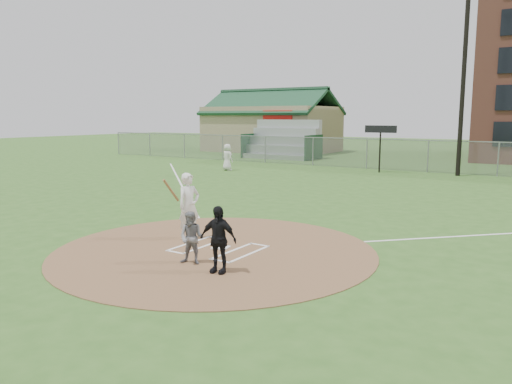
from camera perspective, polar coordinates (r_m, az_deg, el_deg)
The scene contains 14 objects.
ground at distance 13.24m, azimuth -4.71°, elevation -6.68°, with size 140.00×140.00×0.00m, color #315C1F.
dirt_circle at distance 13.23m, azimuth -4.71°, elevation -6.64°, with size 8.40×8.40×0.02m, color brown.
home_plate at distance 13.40m, azimuth -4.06°, elevation -6.33°, with size 0.41×0.41×0.03m, color white.
foul_line_third at distance 25.68m, azimuth -8.50°, elevation 0.76°, with size 0.10×24.00×0.01m, color white.
catcher at distance 11.92m, azimuth -7.36°, elevation -5.22°, with size 0.61×0.48×1.26m, color slate.
umpire at distance 11.19m, azimuth -4.36°, elevation -5.41°, with size 0.89×0.37×1.52m, color black.
ondeck_player at distance 32.49m, azimuth -3.29°, elevation 3.99°, with size 0.84×0.54×1.71m, color silver.
batters_boxes at distance 13.34m, azimuth -4.32°, elevation -6.43°, with size 2.08×1.88×0.01m.
batter_at_plate at distance 14.26m, azimuth -7.68°, elevation -1.61°, with size 0.66×1.09×1.90m.
outfield_fence at distance 33.14m, azimuth 19.06°, elevation 3.90°, with size 56.08×0.08×2.03m.
bleachers at distance 41.89m, azimuth 2.92°, elevation 6.05°, with size 6.08×3.20×3.20m.
clubhouse at distance 50.25m, azimuth 1.83°, elevation 7.40°, with size 12.20×8.71×6.23m.
light_pole at distance 31.81m, azimuth 22.73°, elevation 13.63°, with size 1.20×0.30×12.22m.
scoreboard_sign at distance 32.04m, azimuth 14.04°, elevation 6.43°, with size 2.00×0.10×2.93m.
Camera 1 is at (7.78, -10.12, 3.50)m, focal length 35.00 mm.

